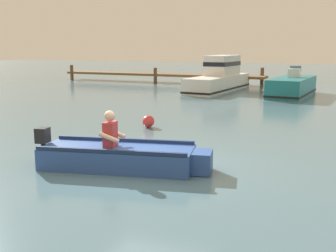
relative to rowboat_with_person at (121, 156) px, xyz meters
name	(u,v)px	position (x,y,z in m)	size (l,w,h in m)	color
ground_plane	(148,165)	(0.40, 0.45, -0.25)	(120.00, 120.00, 0.00)	slate
wooden_dock	(160,75)	(-8.46, 19.65, 0.31)	(15.08, 1.64, 1.15)	brown
rowboat_with_person	(121,156)	(0.00, 0.00, 0.00)	(3.70, 1.78, 1.19)	#2D519E
moored_boat_white	(220,78)	(-2.89, 16.09, 0.49)	(2.06, 6.75, 2.01)	white
moored_boat_teal	(292,87)	(1.35, 14.89, 0.20)	(1.98, 4.90, 1.51)	#1E727A
mooring_buoy	(148,121)	(-1.50, 4.19, -0.06)	(0.37, 0.37, 0.37)	red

